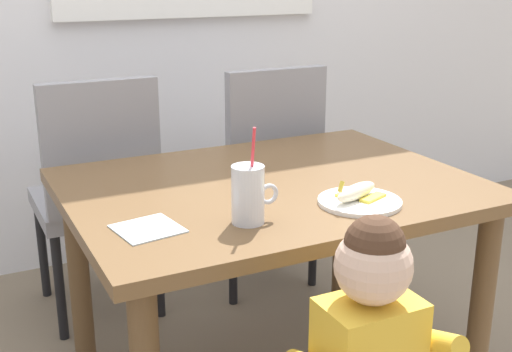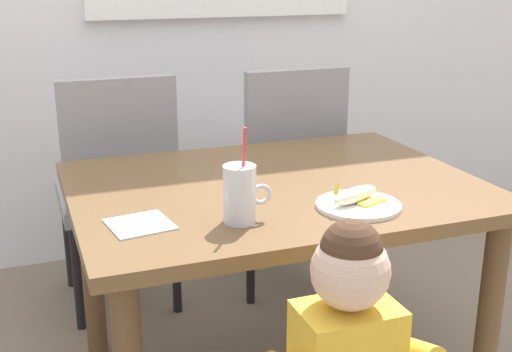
% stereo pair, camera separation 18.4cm
% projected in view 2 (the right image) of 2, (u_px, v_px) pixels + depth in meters
% --- Properties ---
extents(dining_table, '(1.21, 0.92, 0.71)m').
position_uv_depth(dining_table, '(275.00, 214.00, 2.01)').
color(dining_table, brown).
rests_on(dining_table, ground).
extents(dining_chair_left, '(0.44, 0.45, 0.96)m').
position_uv_depth(dining_chair_left, '(118.00, 181.00, 2.53)').
color(dining_chair_left, gray).
rests_on(dining_chair_left, ground).
extents(dining_chair_right, '(0.44, 0.45, 0.96)m').
position_uv_depth(dining_chair_right, '(285.00, 166.00, 2.72)').
color(dining_chair_right, gray).
rests_on(dining_chair_right, ground).
extents(milk_cup, '(0.13, 0.08, 0.25)m').
position_uv_depth(milk_cup, '(240.00, 197.00, 1.65)').
color(milk_cup, silver).
rests_on(milk_cup, dining_table).
extents(snack_plate, '(0.23, 0.23, 0.01)m').
position_uv_depth(snack_plate, '(358.00, 205.00, 1.77)').
color(snack_plate, white).
rests_on(snack_plate, dining_table).
extents(peeled_banana, '(0.18, 0.13, 0.07)m').
position_uv_depth(peeled_banana, '(356.00, 195.00, 1.77)').
color(peeled_banana, '#F4EAC6').
rests_on(peeled_banana, snack_plate).
extents(paper_napkin, '(0.17, 0.17, 0.00)m').
position_uv_depth(paper_napkin, '(140.00, 224.00, 1.65)').
color(paper_napkin, silver).
rests_on(paper_napkin, dining_table).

